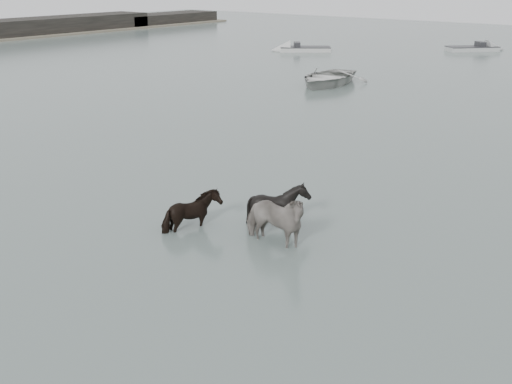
% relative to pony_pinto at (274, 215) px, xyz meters
% --- Properties ---
extents(ground, '(140.00, 140.00, 0.00)m').
position_rel_pony_pinto_xyz_m(ground, '(-0.56, 0.56, -0.79)').
color(ground, '#4E5C56').
rests_on(ground, ground).
extents(pony_pinto, '(1.91, 0.92, 1.58)m').
position_rel_pony_pinto_xyz_m(pony_pinto, '(0.00, 0.00, 0.00)').
color(pony_pinto, black).
rests_on(pony_pinto, ground).
extents(pony_dark, '(1.30, 1.46, 1.31)m').
position_rel_pony_pinto_xyz_m(pony_dark, '(-2.22, -0.48, -0.14)').
color(pony_dark, black).
rests_on(pony_dark, ground).
extents(pony_black, '(1.46, 1.33, 1.45)m').
position_rel_pony_pinto_xyz_m(pony_black, '(-0.72, 1.17, -0.07)').
color(pony_black, black).
rests_on(pony_black, ground).
extents(rowboat_lead, '(4.37, 5.64, 1.07)m').
position_rel_pony_pinto_xyz_m(rowboat_lead, '(-11.31, 20.35, -0.25)').
color(rowboat_lead, '#B6B6B1').
rests_on(rowboat_lead, ground).
extents(skiff_outer, '(5.45, 4.72, 0.75)m').
position_rel_pony_pinto_xyz_m(skiff_outer, '(-21.34, 32.94, -0.42)').
color(skiff_outer, '#B9B8B4').
rests_on(skiff_outer, ground).
extents(skiff_far, '(5.06, 5.27, 0.75)m').
position_rel_pony_pinto_xyz_m(skiff_far, '(-10.70, 41.67, -0.42)').
color(skiff_far, '#AAADAA').
rests_on(skiff_far, ground).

